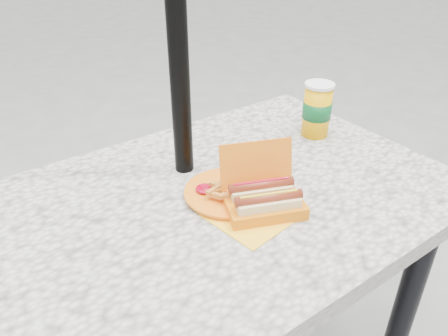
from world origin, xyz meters
TOP-DOWN VIEW (x-y plane):
  - picnic_table at (0.00, 0.00)m, footprint 1.20×0.80m
  - umbrella_pole at (0.00, 0.16)m, footprint 0.05×0.05m
  - hotdog_box at (0.05, -0.11)m, footprint 0.22×0.20m
  - fries_plate at (0.02, -0.02)m, footprint 0.22×0.30m
  - soda_cup at (0.44, 0.10)m, footprint 0.09×0.09m

SIDE VIEW (x-z plane):
  - picnic_table at x=0.00m, z-range 0.27..1.02m
  - fries_plate at x=0.02m, z-range 0.74..0.78m
  - hotdog_box at x=0.05m, z-range 0.71..0.86m
  - soda_cup at x=0.44m, z-range 0.75..0.92m
  - umbrella_pole at x=0.00m, z-range 0.00..2.20m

